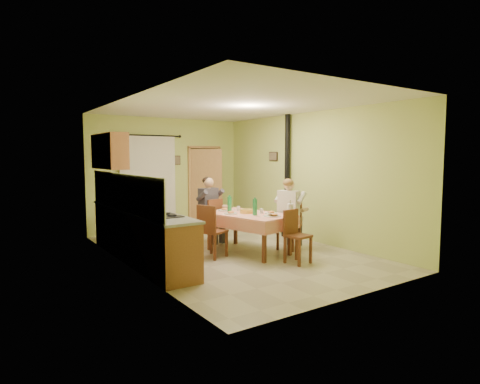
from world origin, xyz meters
TOP-DOWN VIEW (x-y plane):
  - floor at (0.00, 0.00)m, footprint 4.00×6.00m
  - room_shell at (0.00, 0.00)m, footprint 4.04×6.04m
  - kitchen_run at (-1.71, 0.40)m, footprint 0.64×3.64m
  - upper_cabinets at (-1.82, 1.70)m, footprint 0.35×1.40m
  - curtain at (-0.55, 2.90)m, footprint 1.70×0.07m
  - doorway at (1.01, 2.85)m, footprint 0.96×0.54m
  - dining_table at (0.24, -0.21)m, footprint 1.35×1.87m
  - tableware at (0.28, -0.31)m, footprint 0.91×1.52m
  - chair_far at (0.03, 0.91)m, footprint 0.48×0.48m
  - chair_near at (0.50, -1.31)m, footprint 0.43×0.43m
  - chair_right at (1.07, -0.44)m, footprint 0.51×0.51m
  - chair_left at (-0.52, -0.14)m, footprint 0.55×0.55m
  - man_far at (0.03, 0.93)m, footprint 0.63×0.54m
  - man_right at (1.05, -0.45)m, footprint 0.60×0.65m
  - stove_flue at (1.90, 0.60)m, footprint 0.24×0.24m
  - picture_back at (0.25, 2.97)m, footprint 0.19×0.03m
  - picture_right at (1.97, 1.20)m, footprint 0.03×0.31m

SIDE VIEW (x-z plane):
  - floor at x=0.00m, z-range -0.01..0.01m
  - chair_near at x=0.50m, z-range -0.17..0.75m
  - chair_right at x=1.07m, z-range -0.18..0.76m
  - chair_far at x=0.03m, z-range -0.19..0.77m
  - chair_left at x=-0.52m, z-range -0.20..0.78m
  - dining_table at x=0.24m, z-range 0.00..0.76m
  - kitchen_run at x=-1.71m, z-range -0.30..1.26m
  - tableware at x=0.28m, z-range 0.66..0.99m
  - man_far at x=0.03m, z-range 0.18..1.57m
  - man_right at x=1.05m, z-range 0.18..1.57m
  - stove_flue at x=1.90m, z-range -0.38..2.42m
  - doorway at x=1.01m, z-range -0.02..2.13m
  - curtain at x=-0.55m, z-range 0.15..2.37m
  - picture_back at x=0.25m, z-range 1.64..1.86m
  - room_shell at x=0.00m, z-range 0.41..3.23m
  - picture_right at x=1.97m, z-range 1.75..1.96m
  - upper_cabinets at x=-1.82m, z-range 1.60..2.30m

